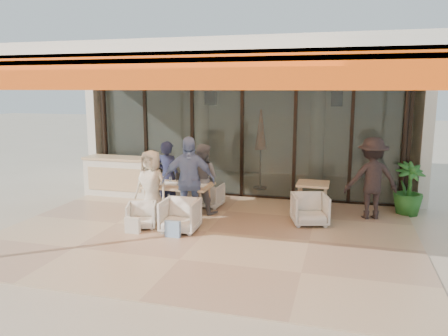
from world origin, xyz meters
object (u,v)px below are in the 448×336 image
object	(u,v)px
chair_near_left	(142,214)
potted_palm	(408,189)
diner_cream	(151,186)
host_counter	(120,176)
chair_far_right	(209,194)
side_chair	(310,208)
dining_table	(177,187)
chair_near_right	(180,214)
standing_woman	(372,179)
side_table	(313,187)
diner_navy	(168,176)
diner_periwinkle	(188,181)
chair_far_left	(176,190)
diner_grey	(202,179)

from	to	relation	value
chair_near_left	potted_palm	xyz separation A→B (m)	(5.35, 2.51, 0.31)
diner_cream	host_counter	bearing A→B (deg)	140.92
chair_far_right	side_chair	size ratio (longest dim) A/B	0.88
chair_far_right	dining_table	bearing A→B (deg)	69.17
chair_near_left	chair_near_right	distance (m)	0.84
standing_woman	side_table	bearing A→B (deg)	-15.41
diner_navy	potted_palm	xyz separation A→B (m)	(5.35, 1.11, -0.22)
chair_near_right	diner_navy	bearing A→B (deg)	118.34
dining_table	chair_near_right	bearing A→B (deg)	-65.87
chair_near_left	diner_navy	size ratio (longest dim) A/B	0.36
dining_table	diner_navy	size ratio (longest dim) A/B	0.92
diner_cream	standing_woman	bearing A→B (deg)	24.95
chair_near_right	diner_periwinkle	size ratio (longest dim) A/B	0.39
side_table	potted_palm	xyz separation A→B (m)	(2.07, 0.61, -0.04)
potted_palm	chair_near_left	bearing A→B (deg)	-154.86
chair_far_left	chair_far_right	size ratio (longest dim) A/B	1.15
host_counter	chair_far_left	xyz separation A→B (m)	(1.80, -0.48, -0.16)
chair_far_right	chair_near_right	world-z (taller)	chair_near_right
potted_palm	chair_far_right	bearing A→B (deg)	-172.29
dining_table	side_chair	xyz separation A→B (m)	(2.87, 0.19, -0.32)
chair_near_right	potted_palm	size ratio (longest dim) A/B	0.61
diner_cream	side_table	bearing A→B (deg)	30.34
host_counter	chair_near_right	world-z (taller)	host_counter
chair_far_right	diner_periwinkle	xyz separation A→B (m)	(0.00, -1.40, 0.61)
side_table	potted_palm	world-z (taller)	potted_palm
chair_far_left	chair_near_left	xyz separation A→B (m)	(0.00, -1.90, -0.08)
host_counter	diner_periwinkle	world-z (taller)	diner_periwinkle
chair_far_right	diner_grey	world-z (taller)	diner_grey
chair_far_right	chair_near_right	xyz separation A→B (m)	(0.00, -1.90, 0.04)
diner_cream	side_chair	xyz separation A→B (m)	(3.28, 0.65, -0.41)
diner_grey	side_table	xyz separation A→B (m)	(2.44, 0.50, -0.16)
dining_table	chair_far_left	xyz separation A→B (m)	(-0.41, 0.94, -0.32)
diner_cream	diner_periwinkle	size ratio (longest dim) A/B	0.83
dining_table	diner_cream	xyz separation A→B (m)	(-0.41, -0.46, 0.08)
diner_cream	standing_woman	xyz separation A→B (m)	(4.52, 1.44, 0.13)
chair_far_left	potted_palm	distance (m)	5.39
chair_far_left	diner_periwinkle	xyz separation A→B (m)	(0.84, -1.40, 0.56)
chair_near_left	side_chair	bearing A→B (deg)	-0.57
diner_navy	side_chair	xyz separation A→B (m)	(3.28, -0.25, -0.45)
diner_grey	diner_cream	size ratio (longest dim) A/B	1.04
host_counter	chair_near_left	world-z (taller)	host_counter
chair_far_right	potted_palm	size ratio (longest dim) A/B	0.54
host_counter	chair_far_left	size ratio (longest dim) A/B	2.52
chair_far_left	chair_near_left	bearing A→B (deg)	73.29
potted_palm	chair_near_right	bearing A→B (deg)	-150.90
chair_near_right	diner_navy	world-z (taller)	diner_navy
host_counter	chair_far_left	world-z (taller)	host_counter
side_table	side_chair	world-z (taller)	side_table
diner_cream	chair_near_left	bearing A→B (deg)	-82.71
diner_navy	standing_woman	world-z (taller)	standing_woman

